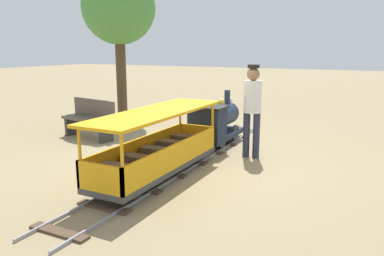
# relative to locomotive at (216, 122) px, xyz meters

# --- Properties ---
(ground_plane) EXTENTS (60.00, 60.00, 0.00)m
(ground_plane) POSITION_rel_locomotive_xyz_m (0.00, -1.00, -0.48)
(ground_plane) COLOR #8C7A56
(track) EXTENTS (0.73, 6.40, 0.04)m
(track) POSITION_rel_locomotive_xyz_m (0.00, -1.21, -0.47)
(track) COLOR gray
(track) RESTS_ON ground_plane
(locomotive) EXTENTS (0.69, 1.45, 1.00)m
(locomotive) POSITION_rel_locomotive_xyz_m (0.00, 0.00, 0.00)
(locomotive) COLOR #192338
(locomotive) RESTS_ON ground_plane
(passenger_car) EXTENTS (0.79, 2.70, 0.97)m
(passenger_car) POSITION_rel_locomotive_xyz_m (0.00, -2.11, -0.06)
(passenger_car) COLOR #3F3F3F
(passenger_car) RESTS_ON ground_plane
(conductor_person) EXTENTS (0.30, 0.30, 1.62)m
(conductor_person) POSITION_rel_locomotive_xyz_m (0.87, -0.44, 0.47)
(conductor_person) COLOR #282D47
(conductor_person) RESTS_ON ground_plane
(park_bench) EXTENTS (1.35, 0.62, 0.82)m
(park_bench) POSITION_rel_locomotive_xyz_m (-2.66, -0.60, -0.07)
(park_bench) COLOR brown
(park_bench) RESTS_ON ground_plane
(oak_tree_near) EXTENTS (1.83, 1.83, 3.79)m
(oak_tree_near) POSITION_rel_locomotive_xyz_m (-3.18, 1.23, 2.35)
(oak_tree_near) COLOR #4C3823
(oak_tree_near) RESTS_ON ground_plane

